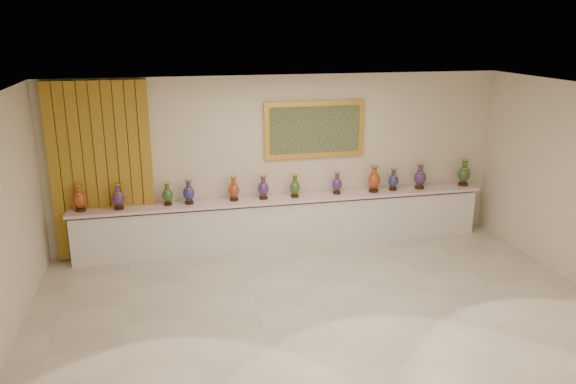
% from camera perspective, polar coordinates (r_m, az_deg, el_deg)
% --- Properties ---
extents(ground, '(8.00, 8.00, 0.00)m').
position_cam_1_polar(ground, '(8.15, 3.17, -11.22)').
color(ground, beige).
rests_on(ground, ground).
extents(room, '(8.00, 8.00, 8.00)m').
position_cam_1_polar(room, '(9.63, -14.99, 2.74)').
color(room, beige).
rests_on(room, ground).
extents(counter, '(7.28, 0.48, 0.90)m').
position_cam_1_polar(counter, '(9.99, -0.34, -3.08)').
color(counter, white).
rests_on(counter, ground).
extents(vase_0, '(0.27, 0.27, 0.45)m').
position_cam_1_polar(vase_0, '(9.66, -20.40, -0.70)').
color(vase_0, '#301C0D').
rests_on(vase_0, counter).
extents(vase_1, '(0.23, 0.23, 0.43)m').
position_cam_1_polar(vase_1, '(9.56, -16.85, -0.57)').
color(vase_1, '#301C0D').
rests_on(vase_1, counter).
extents(vase_2, '(0.22, 0.22, 0.39)m').
position_cam_1_polar(vase_2, '(9.59, -12.15, -0.29)').
color(vase_2, '#301C0D').
rests_on(vase_2, counter).
extents(vase_3, '(0.24, 0.24, 0.42)m').
position_cam_1_polar(vase_3, '(9.59, -10.05, -0.10)').
color(vase_3, '#301C0D').
rests_on(vase_3, counter).
extents(vase_4, '(0.26, 0.26, 0.42)m').
position_cam_1_polar(vase_4, '(9.66, -5.53, 0.21)').
color(vase_4, '#301C0D').
rests_on(vase_4, counter).
extents(vase_5, '(0.24, 0.24, 0.42)m').
position_cam_1_polar(vase_5, '(9.71, -2.53, 0.36)').
color(vase_5, '#301C0D').
rests_on(vase_5, counter).
extents(vase_6, '(0.23, 0.23, 0.40)m').
position_cam_1_polar(vase_6, '(9.81, 0.70, 0.50)').
color(vase_6, '#301C0D').
rests_on(vase_6, counter).
extents(vase_7, '(0.22, 0.22, 0.40)m').
position_cam_1_polar(vase_7, '(10.04, 4.99, 0.80)').
color(vase_7, '#301C0D').
rests_on(vase_7, counter).
extents(vase_8, '(0.29, 0.29, 0.49)m').
position_cam_1_polar(vase_8, '(10.23, 8.73, 1.20)').
color(vase_8, '#301C0D').
rests_on(vase_8, counter).
extents(vase_9, '(0.20, 0.20, 0.40)m').
position_cam_1_polar(vase_9, '(10.41, 10.64, 1.16)').
color(vase_9, '#301C0D').
rests_on(vase_9, counter).
extents(vase_10, '(0.29, 0.29, 0.48)m').
position_cam_1_polar(vase_10, '(10.60, 13.26, 1.46)').
color(vase_10, '#301C0D').
rests_on(vase_10, counter).
extents(vase_11, '(0.25, 0.25, 0.51)m').
position_cam_1_polar(vase_11, '(11.03, 17.44, 1.79)').
color(vase_11, '#301C0D').
rests_on(vase_11, counter).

